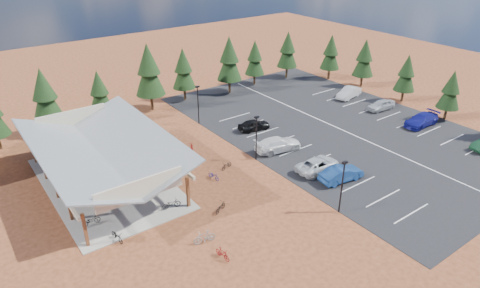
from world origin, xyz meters
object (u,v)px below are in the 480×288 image
at_px(bike_7, 99,149).
at_px(car_1, 341,174).
at_px(trash_bin_1, 169,170).
at_px(bike_2, 94,182).
at_px(lamp_post_0, 342,183).
at_px(bike_1, 101,200).
at_px(bike_16, 227,165).
at_px(bike_11, 222,254).
at_px(bike_13, 205,237).
at_px(bike_5, 135,188).
at_px(bike_15, 192,148).
at_px(car_2, 318,165).
at_px(bike_8, 117,236).
at_px(bike_pavilion, 101,149).
at_px(bike_6, 130,167).
at_px(bike_3, 61,169).
at_px(car_8, 381,105).
at_px(trash_bin_0, 169,182).
at_px(car_3, 278,144).
at_px(bike_12, 220,207).
at_px(bike_14, 214,176).
at_px(car_4, 254,125).
at_px(bike_0, 91,221).
at_px(lamp_post_1, 256,135).
at_px(car_7, 422,120).
at_px(bike_4, 171,204).
at_px(lamp_post_2, 198,102).
at_px(car_9, 349,93).

xyz_separation_m(bike_7, car_1, (17.52, -19.80, 0.19)).
height_order(trash_bin_1, bike_2, bike_2).
relative_size(lamp_post_0, bike_1, 3.22).
distance_m(bike_2, bike_16, 13.36).
xyz_separation_m(bike_11, bike_13, (-0.12, 2.40, 0.09)).
distance_m(bike_5, bike_15, 9.56).
bearing_deg(car_2, bike_8, 83.46).
distance_m(bike_pavilion, bike_6, 4.35).
distance_m(bike_3, bike_13, 18.90).
xyz_separation_m(bike_2, bike_8, (-1.23, -9.03, -0.08)).
relative_size(bike_11, car_8, 0.36).
relative_size(trash_bin_0, car_3, 0.16).
distance_m(bike_13, car_3, 17.50).
xyz_separation_m(bike_1, bike_12, (8.25, -7.18, -0.17)).
bearing_deg(lamp_post_0, bike_5, 135.02).
xyz_separation_m(trash_bin_0, bike_11, (-1.51, -11.64, 0.01)).
bearing_deg(bike_14, bike_1, 160.47).
xyz_separation_m(trash_bin_0, bike_3, (-7.81, 8.62, 0.10)).
distance_m(trash_bin_0, bike_15, 7.23).
distance_m(bike_1, car_1, 23.12).
relative_size(bike_13, bike_15, 1.02).
relative_size(bike_8, car_4, 0.42).
distance_m(bike_3, car_2, 26.42).
bearing_deg(trash_bin_1, bike_0, -157.66).
relative_size(bike_1, bike_3, 1.08).
bearing_deg(lamp_post_1, bike_13, -144.42).
bearing_deg(trash_bin_0, bike_15, 41.25).
bearing_deg(bike_14, bike_7, 113.78).
bearing_deg(bike_2, trash_bin_0, -117.30).
bearing_deg(lamp_post_1, bike_14, -173.32).
xyz_separation_m(bike_16, car_2, (7.36, -5.94, 0.34)).
height_order(car_2, car_4, car_2).
bearing_deg(bike_5, bike_2, 45.76).
height_order(trash_bin_0, bike_11, bike_11).
relative_size(bike_13, car_4, 0.46).
bearing_deg(bike_0, car_4, -72.89).
bearing_deg(bike_2, car_7, -97.15).
xyz_separation_m(bike_15, bike_16, (1.11, -5.26, -0.15)).
relative_size(bike_1, car_8, 0.37).
bearing_deg(bike_4, bike_2, 38.97).
height_order(lamp_post_2, bike_12, lamp_post_2).
relative_size(bike_3, bike_8, 0.87).
height_order(bike_6, bike_13, bike_13).
bearing_deg(lamp_post_0, bike_11, 174.62).
xyz_separation_m(bike_13, car_8, (34.76, 9.60, 0.21)).
bearing_deg(car_7, bike_2, -104.85).
bearing_deg(trash_bin_1, bike_12, -85.68).
distance_m(bike_8, car_7, 40.14).
height_order(bike_16, car_9, car_9).
bearing_deg(lamp_post_2, bike_14, -115.08).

